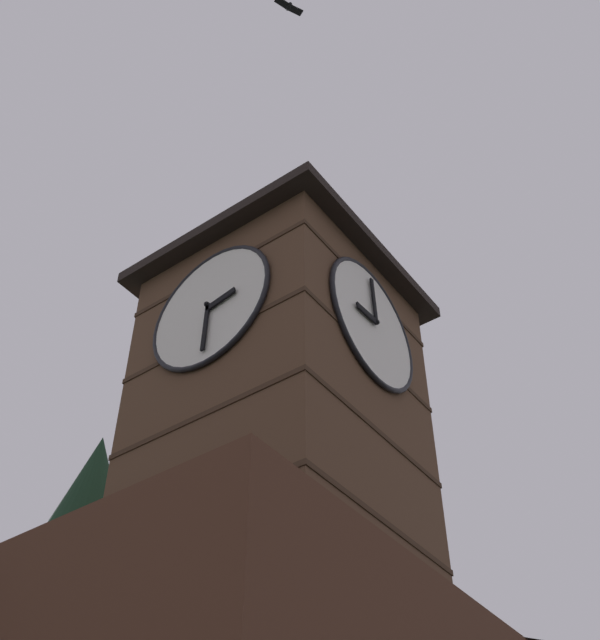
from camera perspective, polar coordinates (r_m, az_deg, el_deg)
The scene contains 2 objects.
clock_tower at distance 16.09m, azimuth -1.31°, elevation -5.20°, with size 4.84×4.84×9.76m.
flying_bird_high at distance 20.40m, azimuth -0.76°, elevation 20.28°, with size 0.69×0.41×0.12m.
Camera 1 is at (9.70, 4.60, 1.69)m, focal length 47.73 mm.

